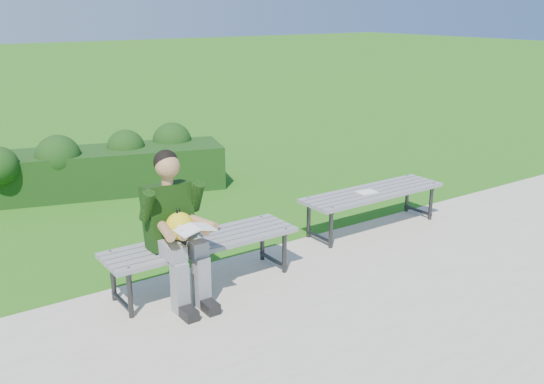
% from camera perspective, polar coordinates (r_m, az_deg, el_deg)
% --- Properties ---
extents(ground, '(80.00, 80.00, 0.00)m').
position_cam_1_polar(ground, '(6.27, -3.82, -6.28)').
color(ground, '#266E20').
rests_on(ground, ground).
extents(walkway, '(30.00, 3.50, 0.02)m').
position_cam_1_polar(walkway, '(5.00, 6.88, -12.71)').
color(walkway, beige).
rests_on(walkway, ground).
extents(hedge, '(3.49, 1.78, 0.87)m').
position_cam_1_polar(hedge, '(8.67, -16.00, 2.37)').
color(hedge, '#17390D').
rests_on(hedge, ground).
extents(bench_left, '(1.80, 0.50, 0.46)m').
position_cam_1_polar(bench_left, '(5.52, -6.58, -5.01)').
color(bench_left, slate).
rests_on(bench_left, walkway).
extents(bench_right, '(1.80, 0.50, 0.46)m').
position_cam_1_polar(bench_right, '(7.00, 9.48, -0.31)').
color(bench_right, slate).
rests_on(bench_right, walkway).
extents(seated_boy, '(0.56, 0.76, 1.31)m').
position_cam_1_polar(seated_boy, '(5.21, -9.09, -2.97)').
color(seated_boy, slate).
rests_on(seated_boy, walkway).
extents(paper_sheet, '(0.24, 0.18, 0.01)m').
position_cam_1_polar(paper_sheet, '(6.92, 8.91, 0.01)').
color(paper_sheet, white).
rests_on(paper_sheet, bench_right).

